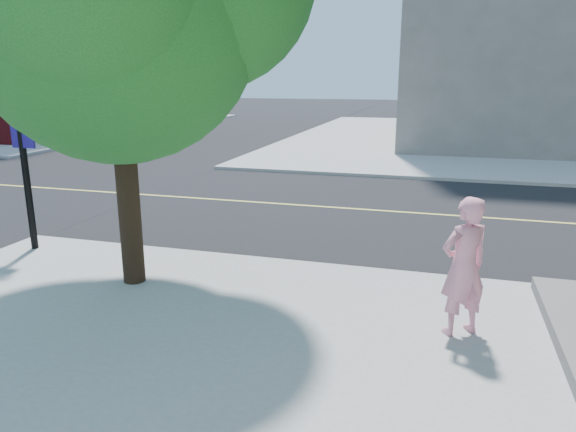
% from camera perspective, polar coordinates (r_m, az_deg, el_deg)
% --- Properties ---
extents(ground, '(140.00, 140.00, 0.00)m').
position_cam_1_polar(ground, '(11.61, -21.45, -2.87)').
color(ground, black).
rests_on(ground, ground).
extents(road_ew, '(140.00, 9.00, 0.01)m').
position_cam_1_polar(road_ew, '(15.27, -11.28, 1.96)').
color(road_ew, black).
rests_on(road_ew, ground).
extents(man_on_phone, '(0.78, 0.72, 1.78)m').
position_cam_1_polar(man_on_phone, '(7.00, 18.20, -5.14)').
color(man_on_phone, pink).
rests_on(man_on_phone, sidewalk_se).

